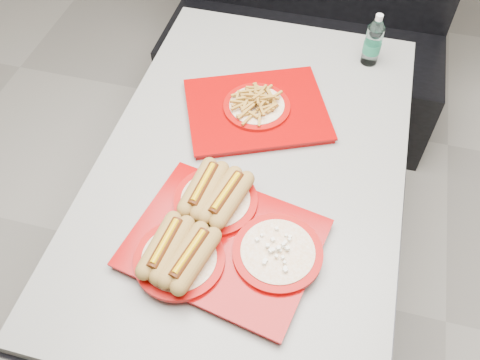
% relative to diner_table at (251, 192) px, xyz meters
% --- Properties ---
extents(ground, '(6.00, 6.00, 0.00)m').
position_rel_diner_table_xyz_m(ground, '(0.00, 0.00, -0.58)').
color(ground, gray).
rests_on(ground, ground).
extents(diner_table, '(0.92, 1.42, 0.75)m').
position_rel_diner_table_xyz_m(diner_table, '(0.00, 0.00, 0.00)').
color(diner_table, black).
rests_on(diner_table, ground).
extents(booth_bench, '(1.30, 0.57, 1.35)m').
position_rel_diner_table_xyz_m(booth_bench, '(0.00, 1.09, -0.18)').
color(booth_bench, black).
rests_on(booth_bench, ground).
extents(tray_near, '(0.54, 0.46, 0.10)m').
position_rel_diner_table_xyz_m(tray_near, '(-0.02, -0.30, 0.20)').
color(tray_near, '#980404').
rests_on(tray_near, diner_table).
extents(tray_far, '(0.54, 0.49, 0.09)m').
position_rel_diner_table_xyz_m(tray_far, '(-0.03, 0.19, 0.19)').
color(tray_far, '#980404').
rests_on(tray_far, diner_table).
extents(water_bottle, '(0.06, 0.06, 0.19)m').
position_rel_diner_table_xyz_m(water_bottle, '(0.29, 0.55, 0.25)').
color(water_bottle, silver).
rests_on(water_bottle, diner_table).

